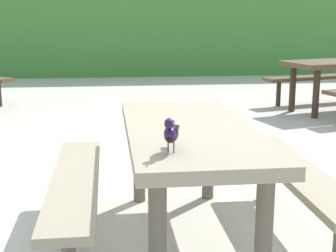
% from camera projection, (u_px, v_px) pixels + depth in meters
% --- Properties ---
extents(ground_plane, '(60.00, 60.00, 0.00)m').
position_uv_depth(ground_plane, '(164.00, 223.00, 3.47)').
color(ground_plane, beige).
extents(hedge_wall, '(28.00, 1.58, 2.05)m').
position_uv_depth(hedge_wall, '(127.00, 30.00, 11.87)').
color(hedge_wall, '#428438').
rests_on(hedge_wall, ground).
extents(picnic_table_foreground, '(1.71, 1.81, 0.74)m').
position_uv_depth(picnic_table_foreground, '(189.00, 155.00, 3.11)').
color(picnic_table_foreground, gray).
rests_on(picnic_table_foreground, ground).
extents(bird_grackle, '(0.11, 0.28, 0.18)m').
position_uv_depth(bird_grackle, '(171.00, 133.00, 2.45)').
color(bird_grackle, black).
rests_on(bird_grackle, picnic_table_foreground).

